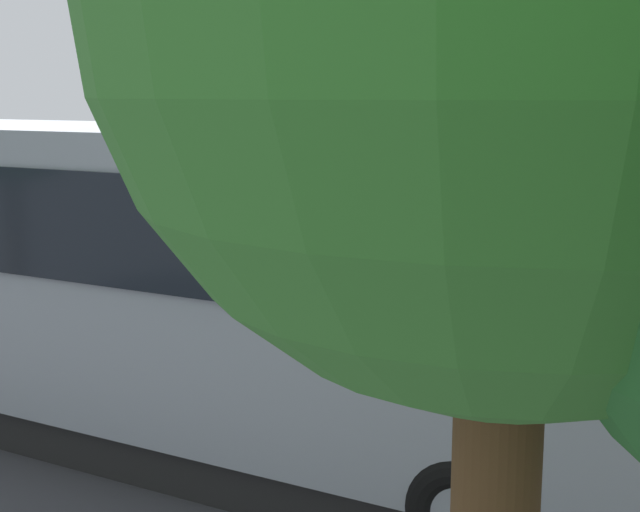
{
  "coord_description": "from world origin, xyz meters",
  "views": [
    {
      "loc": [
        -7.93,
        11.32,
        3.58
      ],
      "look_at": [
        -0.61,
        -0.11,
        1.1
      ],
      "focal_mm": 49.92,
      "sensor_mm": 36.0,
      "label": 1
    }
  ],
  "objects_px": {
    "stunt_motorcycle": "(260,225)",
    "traffic_cone": "(315,287)",
    "tour_bus": "(176,286)",
    "spectator_far_right": "(192,273)",
    "parked_motorcycle_silver": "(98,311)",
    "spectator_far_left": "(523,319)",
    "spectator_right": "(270,285)",
    "spectator_left": "(417,309)",
    "spectator_centre": "(351,295)"
  },
  "relations": [
    {
      "from": "spectator_centre",
      "to": "stunt_motorcycle",
      "type": "relative_size",
      "value": 0.9
    },
    {
      "from": "spectator_right",
      "to": "stunt_motorcycle",
      "type": "relative_size",
      "value": 0.88
    },
    {
      "from": "spectator_far_left",
      "to": "spectator_far_right",
      "type": "bearing_deg",
      "value": -0.82
    },
    {
      "from": "stunt_motorcycle",
      "to": "traffic_cone",
      "type": "bearing_deg",
      "value": 149.35
    },
    {
      "from": "spectator_centre",
      "to": "stunt_motorcycle",
      "type": "height_order",
      "value": "stunt_motorcycle"
    },
    {
      "from": "spectator_far_left",
      "to": "stunt_motorcycle",
      "type": "relative_size",
      "value": 0.93
    },
    {
      "from": "tour_bus",
      "to": "spectator_far_right",
      "type": "xyz_separation_m",
      "value": [
        2.3,
        -2.89,
        -0.62
      ]
    },
    {
      "from": "spectator_far_left",
      "to": "spectator_left",
      "type": "xyz_separation_m",
      "value": [
        1.26,
        0.13,
        -0.03
      ]
    },
    {
      "from": "spectator_centre",
      "to": "traffic_cone",
      "type": "distance_m",
      "value": 3.89
    },
    {
      "from": "spectator_far_right",
      "to": "stunt_motorcycle",
      "type": "xyz_separation_m",
      "value": [
        1.88,
        -4.21,
        0.03
      ]
    },
    {
      "from": "spectator_left",
      "to": "spectator_right",
      "type": "bearing_deg",
      "value": -7.06
    },
    {
      "from": "tour_bus",
      "to": "spectator_centre",
      "type": "distance_m",
      "value": 3.02
    },
    {
      "from": "tour_bus",
      "to": "spectator_left",
      "type": "bearing_deg",
      "value": -117.82
    },
    {
      "from": "spectator_left",
      "to": "spectator_centre",
      "type": "height_order",
      "value": "spectator_left"
    },
    {
      "from": "tour_bus",
      "to": "stunt_motorcycle",
      "type": "distance_m",
      "value": 8.27
    },
    {
      "from": "tour_bus",
      "to": "parked_motorcycle_silver",
      "type": "bearing_deg",
      "value": -31.52
    },
    {
      "from": "tour_bus",
      "to": "traffic_cone",
      "type": "bearing_deg",
      "value": -70.26
    },
    {
      "from": "spectator_right",
      "to": "spectator_centre",
      "type": "bearing_deg",
      "value": 177.84
    },
    {
      "from": "spectator_left",
      "to": "spectator_centre",
      "type": "xyz_separation_m",
      "value": [
        1.08,
        -0.25,
        -0.01
      ]
    },
    {
      "from": "spectator_centre",
      "to": "parked_motorcycle_silver",
      "type": "bearing_deg",
      "value": 12.59
    },
    {
      "from": "spectator_centre",
      "to": "spectator_far_right",
      "type": "relative_size",
      "value": 1.0
    },
    {
      "from": "spectator_left",
      "to": "spectator_far_right",
      "type": "xyz_separation_m",
      "value": [
        3.72,
        -0.21,
        -0.0
      ]
    },
    {
      "from": "tour_bus",
      "to": "spectator_right",
      "type": "bearing_deg",
      "value": -71.86
    },
    {
      "from": "spectator_right",
      "to": "parked_motorcycle_silver",
      "type": "relative_size",
      "value": 0.82
    },
    {
      "from": "spectator_left",
      "to": "stunt_motorcycle",
      "type": "xyz_separation_m",
      "value": [
        5.61,
        -4.42,
        0.03
      ]
    },
    {
      "from": "spectator_far_right",
      "to": "traffic_cone",
      "type": "bearing_deg",
      "value": -93.72
    },
    {
      "from": "spectator_far_left",
      "to": "traffic_cone",
      "type": "bearing_deg",
      "value": -32.51
    },
    {
      "from": "spectator_far_left",
      "to": "traffic_cone",
      "type": "distance_m",
      "value": 5.73
    },
    {
      "from": "spectator_far_right",
      "to": "spectator_centre",
      "type": "bearing_deg",
      "value": -179.09
    },
    {
      "from": "stunt_motorcycle",
      "to": "spectator_left",
      "type": "bearing_deg",
      "value": 141.75
    },
    {
      "from": "parked_motorcycle_silver",
      "to": "stunt_motorcycle",
      "type": "bearing_deg",
      "value": -81.29
    },
    {
      "from": "spectator_left",
      "to": "parked_motorcycle_silver",
      "type": "height_order",
      "value": "spectator_left"
    },
    {
      "from": "spectator_right",
      "to": "stunt_motorcycle",
      "type": "xyz_separation_m",
      "value": [
        3.21,
        -4.12,
        0.07
      ]
    },
    {
      "from": "stunt_motorcycle",
      "to": "spectator_far_left",
      "type": "bearing_deg",
      "value": 148.05
    },
    {
      "from": "parked_motorcycle_silver",
      "to": "traffic_cone",
      "type": "height_order",
      "value": "parked_motorcycle_silver"
    },
    {
      "from": "traffic_cone",
      "to": "spectator_right",
      "type": "bearing_deg",
      "value": 111.37
    },
    {
      "from": "spectator_right",
      "to": "traffic_cone",
      "type": "xyz_separation_m",
      "value": [
        1.13,
        -2.89,
        -0.69
      ]
    },
    {
      "from": "spectator_centre",
      "to": "traffic_cone",
      "type": "height_order",
      "value": "spectator_centre"
    },
    {
      "from": "spectator_right",
      "to": "spectator_far_left",
      "type": "bearing_deg",
      "value": 177.45
    },
    {
      "from": "spectator_right",
      "to": "traffic_cone",
      "type": "relative_size",
      "value": 2.66
    },
    {
      "from": "tour_bus",
      "to": "spectator_left",
      "type": "relative_size",
      "value": 5.95
    },
    {
      "from": "tour_bus",
      "to": "spectator_far_left",
      "type": "height_order",
      "value": "tour_bus"
    },
    {
      "from": "spectator_right",
      "to": "spectator_far_right",
      "type": "relative_size",
      "value": 0.98
    },
    {
      "from": "parked_motorcycle_silver",
      "to": "stunt_motorcycle",
      "type": "height_order",
      "value": "stunt_motorcycle"
    },
    {
      "from": "spectator_centre",
      "to": "stunt_motorcycle",
      "type": "xyz_separation_m",
      "value": [
        4.53,
        -4.17,
        0.04
      ]
    },
    {
      "from": "spectator_right",
      "to": "spectator_far_right",
      "type": "xyz_separation_m",
      "value": [
        1.33,
        0.09,
        0.04
      ]
    },
    {
      "from": "parked_motorcycle_silver",
      "to": "spectator_right",
      "type": "bearing_deg",
      "value": -159.98
    },
    {
      "from": "spectator_far_left",
      "to": "spectator_left",
      "type": "height_order",
      "value": "spectator_far_left"
    },
    {
      "from": "tour_bus",
      "to": "stunt_motorcycle",
      "type": "bearing_deg",
      "value": -59.5
    },
    {
      "from": "stunt_motorcycle",
      "to": "tour_bus",
      "type": "bearing_deg",
      "value": 120.5
    }
  ]
}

